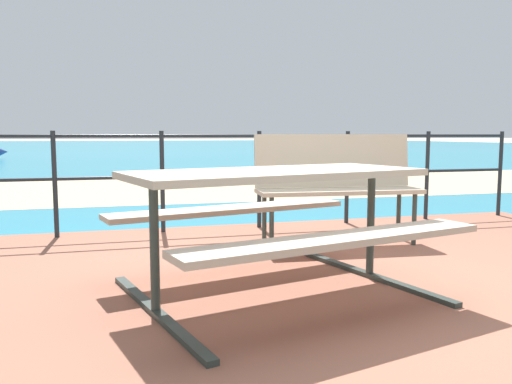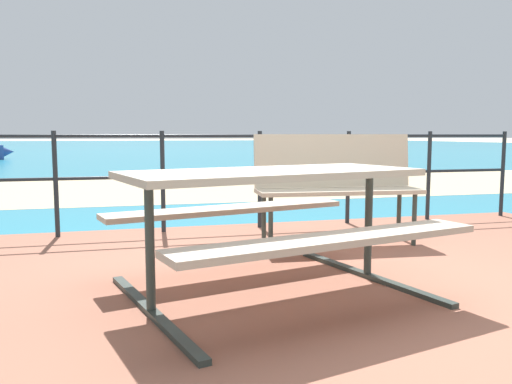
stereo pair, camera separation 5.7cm
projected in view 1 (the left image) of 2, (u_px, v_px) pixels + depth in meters
ground_plane at (367, 304)px, 3.14m from camera, size 240.00×240.00×0.00m
patio_paving at (367, 299)px, 3.14m from camera, size 6.40×5.20×0.06m
sea_water at (129, 147)px, 41.43m from camera, size 90.00×90.00×0.01m
beach_strip at (190, 187)px, 10.01m from camera, size 54.04×5.42×0.01m
picnic_table at (275, 200)px, 3.08m from camera, size 2.03×1.83×0.75m
park_bench at (336, 178)px, 4.58m from camera, size 1.45×0.55×0.96m
railing_fence at (259, 168)px, 5.33m from camera, size 5.94×0.04×0.99m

